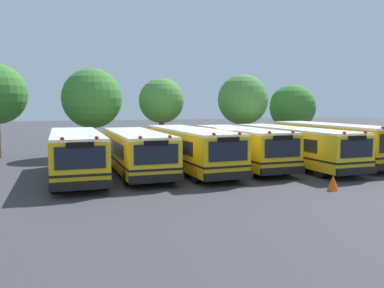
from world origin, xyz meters
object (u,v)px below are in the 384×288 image
(school_bus_1, at_px, (136,150))
(traffic_cone, at_px, (333,183))
(tree_2, at_px, (160,100))
(tree_4, at_px, (291,106))
(school_bus_3, at_px, (241,146))
(school_bus_0, at_px, (76,153))
(tree_3, at_px, (242,100))
(tree_1, at_px, (91,97))
(school_bus_5, at_px, (331,142))
(school_bus_2, at_px, (190,148))
(school_bus_4, at_px, (292,145))

(school_bus_1, bearing_deg, traffic_cone, 135.65)
(tree_2, distance_m, tree_4, 12.68)
(school_bus_3, xyz_separation_m, traffic_cone, (0.96, -7.42, -1.01))
(school_bus_0, distance_m, tree_3, 16.50)
(school_bus_1, xyz_separation_m, school_bus_3, (6.57, -0.08, 0.04))
(school_bus_0, xyz_separation_m, tree_2, (7.09, 9.19, 2.89))
(tree_4, bearing_deg, tree_1, -177.27)
(school_bus_0, height_order, school_bus_1, school_bus_0)
(school_bus_1, bearing_deg, tree_4, -149.03)
(school_bus_5, bearing_deg, tree_2, -44.03)
(school_bus_5, height_order, tree_1, tree_1)
(school_bus_5, bearing_deg, tree_4, -108.59)
(tree_2, bearing_deg, school_bus_2, -93.73)
(tree_1, distance_m, tree_3, 12.18)
(tree_4, bearing_deg, school_bus_1, -149.57)
(school_bus_5, relative_size, tree_3, 1.66)
(school_bus_0, distance_m, tree_2, 11.96)
(school_bus_3, bearing_deg, school_bus_0, 1.53)
(school_bus_0, height_order, tree_2, tree_2)
(school_bus_2, relative_size, school_bus_5, 0.99)
(tree_3, bearing_deg, tree_4, 16.16)
(school_bus_0, relative_size, tree_2, 1.65)
(tree_2, bearing_deg, school_bus_1, -113.31)
(school_bus_2, bearing_deg, school_bus_1, -3.01)
(tree_4, distance_m, traffic_cone, 19.61)
(school_bus_1, xyz_separation_m, school_bus_4, (10.00, -0.43, 0.03))
(school_bus_5, bearing_deg, school_bus_4, 3.84)
(school_bus_1, xyz_separation_m, school_bus_5, (13.15, -0.21, 0.12))
(school_bus_2, relative_size, traffic_cone, 15.05)
(school_bus_4, bearing_deg, school_bus_5, -176.86)
(school_bus_1, xyz_separation_m, tree_3, (10.61, 7.96, 2.94))
(school_bus_4, distance_m, traffic_cone, 7.56)
(school_bus_0, bearing_deg, tree_2, -126.14)
(school_bus_4, distance_m, school_bus_5, 3.16)
(school_bus_0, distance_m, tree_4, 22.27)
(school_bus_0, distance_m, school_bus_5, 16.46)
(school_bus_2, relative_size, school_bus_4, 0.91)
(tree_3, bearing_deg, school_bus_3, -116.68)
(school_bus_2, distance_m, tree_1, 10.52)
(school_bus_0, distance_m, traffic_cone, 12.99)
(school_bus_4, xyz_separation_m, tree_2, (-6.22, 9.21, 2.90))
(school_bus_3, bearing_deg, school_bus_5, 178.50)
(school_bus_2, distance_m, tree_2, 9.33)
(school_bus_4, height_order, traffic_cone, school_bus_4)
(school_bus_3, bearing_deg, school_bus_4, 173.76)
(tree_1, height_order, tree_2, tree_1)
(tree_2, distance_m, tree_3, 6.88)
(school_bus_1, distance_m, school_bus_5, 13.15)
(school_bus_1, relative_size, tree_4, 1.69)
(school_bus_0, xyz_separation_m, school_bus_1, (3.31, 0.41, -0.04))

